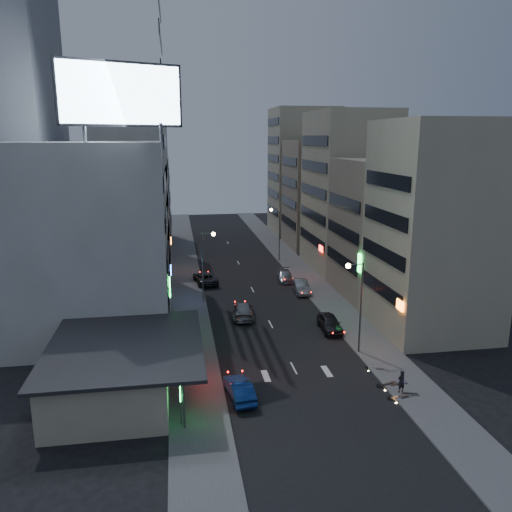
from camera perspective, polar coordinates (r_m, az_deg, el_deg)
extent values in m
plane|color=black|center=(38.41, 5.77, -15.21)|extent=(180.00, 180.00, 0.00)
cube|color=#4C4C4F|center=(65.15, -7.93, -3.08)|extent=(4.00, 120.00, 0.12)
cube|color=#4C4C4F|center=(67.34, 5.82, -2.48)|extent=(4.00, 120.00, 0.12)
cube|color=tan|center=(38.59, -16.05, -12.55)|extent=(8.00, 12.00, 3.60)
cube|color=black|center=(37.68, -14.71, -9.86)|extent=(11.00, 13.00, 0.25)
cube|color=black|center=(37.73, -8.34, -10.59)|extent=(0.12, 4.00, 0.90)
cube|color=#FF1E14|center=(37.73, -8.22, -10.59)|extent=(0.04, 3.70, 0.70)
cube|color=beige|center=(53.94, -17.56, 2.76)|extent=(14.00, 24.00, 18.00)
cube|color=gray|center=(58.08, -26.67, 10.65)|extent=(10.00, 14.00, 34.00)
cube|color=tan|center=(50.00, 19.72, 2.97)|extent=(10.00, 11.00, 20.00)
cube|color=gray|center=(60.69, 14.82, 3.09)|extent=(11.00, 12.00, 16.00)
cube|color=tan|center=(72.06, 10.42, 7.27)|extent=(10.00, 14.00, 22.00)
cube|color=beige|center=(78.25, -13.99, 6.82)|extent=(11.00, 10.00, 20.00)
cube|color=gray|center=(91.45, -13.59, 6.15)|extent=(12.00, 10.00, 15.00)
cube|color=gray|center=(86.61, 7.36, 7.03)|extent=(11.00, 12.00, 18.00)
cube|color=tan|center=(99.94, 5.40, 9.63)|extent=(12.00, 12.00, 24.00)
cylinder|color=#595B60|center=(43.11, -19.01, 13.21)|extent=(0.30, 0.30, 1.50)
cylinder|color=#595B60|center=(42.55, -10.80, 13.69)|extent=(0.30, 0.30, 1.50)
cube|color=black|center=(42.86, -15.18, 17.42)|extent=(9.52, 3.75, 5.00)
cube|color=#BFE6FF|center=(42.65, -15.11, 17.45)|extent=(9.04, 3.34, 4.60)
cylinder|color=#595B60|center=(43.84, 11.89, -5.86)|extent=(0.16, 0.16, 8.00)
cylinder|color=#595B60|center=(42.49, 11.25, -0.95)|extent=(1.40, 0.10, 0.10)
sphere|color=#FFD88C|center=(42.31, 10.49, -1.12)|extent=(0.44, 0.44, 0.44)
cylinder|color=#595B60|center=(56.42, -6.12, -1.33)|extent=(0.16, 0.16, 8.00)
cylinder|color=#595B60|center=(55.61, -5.50, 2.59)|extent=(1.40, 0.10, 0.10)
sphere|color=#FFD88C|center=(55.66, -4.88, 2.51)|extent=(0.44, 0.44, 0.44)
cylinder|color=#595B60|center=(75.49, 2.69, 2.46)|extent=(0.16, 0.16, 8.00)
cylinder|color=#595B60|center=(74.71, 2.19, 5.38)|extent=(1.40, 0.10, 0.10)
sphere|color=#FFD88C|center=(74.61, 1.74, 5.30)|extent=(0.44, 0.44, 0.44)
imported|color=#27272C|center=(49.50, 8.43, -7.58)|extent=(2.00, 4.61, 1.55)
imported|color=#9FA2A7|center=(60.84, 5.13, -3.50)|extent=(1.83, 4.74, 1.54)
imported|color=#29292E|center=(64.68, -5.82, -2.49)|extent=(3.25, 5.80, 1.53)
imported|color=#979B9F|center=(65.87, 3.30, -2.25)|extent=(2.45, 4.77, 1.32)
imported|color=navy|center=(37.11, -1.91, -14.95)|extent=(2.01, 4.56, 1.46)
imported|color=gray|center=(52.46, -1.46, -6.22)|extent=(2.75, 5.51, 1.54)
imported|color=black|center=(39.08, 16.26, -13.58)|extent=(0.71, 0.57, 1.70)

